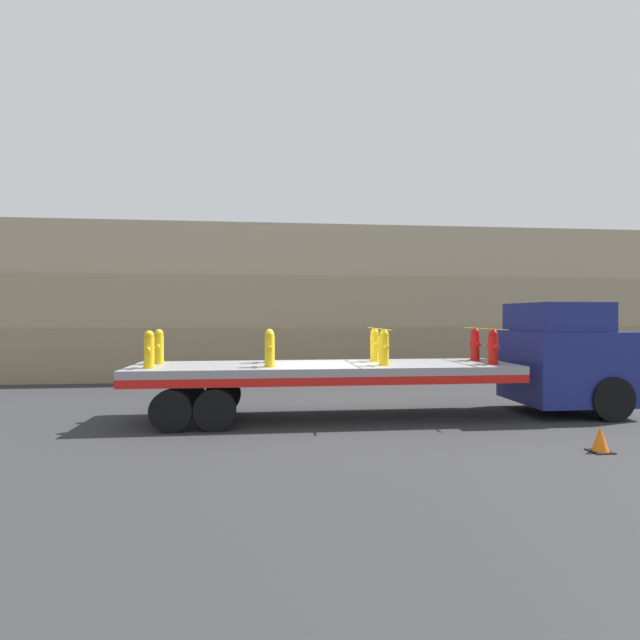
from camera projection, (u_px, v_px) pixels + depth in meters
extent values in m
plane|color=#2D2D30|center=(325.00, 418.00, 12.76)|extent=(120.00, 120.00, 0.00)
cube|color=gray|center=(300.00, 352.00, 21.62)|extent=(60.00, 3.00, 2.14)
cube|color=tan|center=(300.00, 302.00, 21.75)|extent=(60.00, 3.00, 2.14)
cube|color=tan|center=(300.00, 254.00, 21.88)|extent=(60.00, 3.00, 2.14)
cube|color=navy|center=(565.00, 366.00, 13.46)|extent=(2.72, 2.46, 1.90)
cube|color=navy|center=(556.00, 317.00, 13.42)|extent=(1.90, 2.27, 0.76)
cube|color=black|center=(591.00, 352.00, 13.54)|extent=(1.09, 2.17, 1.07)
cylinder|color=black|center=(611.00, 399.00, 12.36)|extent=(1.11, 0.28, 1.11)
cylinder|color=black|center=(557.00, 386.00, 14.69)|extent=(1.11, 0.28, 1.11)
cube|color=gray|center=(325.00, 368.00, 12.75)|extent=(9.68, 2.47, 0.19)
cube|color=red|center=(331.00, 382.00, 11.56)|extent=(9.68, 0.08, 0.20)
cube|color=red|center=(320.00, 370.00, 13.94)|extent=(9.68, 0.08, 0.20)
cylinder|color=black|center=(215.00, 410.00, 11.33)|extent=(0.96, 0.30, 0.96)
cylinder|color=black|center=(223.00, 394.00, 13.59)|extent=(0.96, 0.30, 0.96)
cylinder|color=black|center=(171.00, 411.00, 11.22)|extent=(0.96, 0.30, 0.96)
cylinder|color=black|center=(187.00, 395.00, 13.49)|extent=(0.96, 0.30, 0.96)
cylinder|color=gold|center=(149.00, 367.00, 11.74)|extent=(0.30, 0.30, 0.03)
cylinder|color=gold|center=(149.00, 353.00, 11.74)|extent=(0.24, 0.24, 0.73)
sphere|color=gold|center=(149.00, 335.00, 11.73)|extent=(0.22, 0.22, 0.22)
cylinder|color=gold|center=(147.00, 350.00, 11.54)|extent=(0.11, 0.15, 0.11)
cylinder|color=gold|center=(151.00, 348.00, 11.93)|extent=(0.11, 0.15, 0.11)
cylinder|color=gold|center=(159.00, 363.00, 12.82)|extent=(0.30, 0.30, 0.03)
cylinder|color=gold|center=(159.00, 350.00, 12.82)|extent=(0.24, 0.24, 0.73)
sphere|color=gold|center=(159.00, 334.00, 12.81)|extent=(0.22, 0.22, 0.22)
cylinder|color=gold|center=(157.00, 347.00, 12.62)|extent=(0.11, 0.15, 0.11)
cylinder|color=gold|center=(161.00, 346.00, 13.01)|extent=(0.11, 0.15, 0.11)
cylinder|color=gold|center=(270.00, 366.00, 12.05)|extent=(0.30, 0.30, 0.03)
cylinder|color=gold|center=(270.00, 352.00, 12.05)|extent=(0.24, 0.24, 0.73)
sphere|color=gold|center=(270.00, 335.00, 12.04)|extent=(0.22, 0.22, 0.22)
cylinder|color=gold|center=(270.00, 349.00, 11.85)|extent=(0.11, 0.15, 0.11)
cylinder|color=gold|center=(270.00, 348.00, 12.24)|extent=(0.11, 0.15, 0.11)
cylinder|color=gold|center=(269.00, 362.00, 13.13)|extent=(0.30, 0.30, 0.03)
cylinder|color=gold|center=(269.00, 349.00, 13.13)|extent=(0.24, 0.24, 0.73)
sphere|color=gold|center=(269.00, 333.00, 13.12)|extent=(0.22, 0.22, 0.22)
cylinder|color=gold|center=(269.00, 346.00, 12.94)|extent=(0.11, 0.15, 0.11)
cylinder|color=gold|center=(269.00, 345.00, 13.32)|extent=(0.11, 0.15, 0.11)
cylinder|color=gold|center=(384.00, 365.00, 12.36)|extent=(0.30, 0.30, 0.03)
cylinder|color=gold|center=(384.00, 351.00, 12.36)|extent=(0.24, 0.24, 0.73)
sphere|color=gold|center=(384.00, 334.00, 12.35)|extent=(0.22, 0.22, 0.22)
cylinder|color=gold|center=(386.00, 348.00, 12.16)|extent=(0.11, 0.15, 0.11)
cylinder|color=gold|center=(382.00, 347.00, 12.55)|extent=(0.11, 0.15, 0.11)
cylinder|color=gold|center=(375.00, 361.00, 13.44)|extent=(0.30, 0.30, 0.03)
cylinder|color=gold|center=(375.00, 348.00, 13.44)|extent=(0.24, 0.24, 0.73)
sphere|color=gold|center=(375.00, 333.00, 13.43)|extent=(0.22, 0.22, 0.22)
cylinder|color=gold|center=(376.00, 345.00, 13.25)|extent=(0.11, 0.15, 0.11)
cylinder|color=gold|center=(373.00, 344.00, 13.63)|extent=(0.11, 0.15, 0.11)
cylinder|color=red|center=(493.00, 364.00, 12.67)|extent=(0.30, 0.30, 0.03)
cylinder|color=red|center=(493.00, 350.00, 12.67)|extent=(0.24, 0.24, 0.73)
sphere|color=red|center=(493.00, 334.00, 12.66)|extent=(0.22, 0.22, 0.22)
cylinder|color=red|center=(497.00, 347.00, 12.47)|extent=(0.11, 0.15, 0.11)
cylinder|color=red|center=(490.00, 346.00, 12.86)|extent=(0.11, 0.15, 0.11)
cylinder|color=red|center=(475.00, 360.00, 13.75)|extent=(0.30, 0.30, 0.03)
cylinder|color=red|center=(475.00, 347.00, 13.75)|extent=(0.24, 0.24, 0.73)
sphere|color=red|center=(475.00, 332.00, 13.75)|extent=(0.22, 0.22, 0.22)
cylinder|color=red|center=(478.00, 345.00, 13.56)|extent=(0.11, 0.15, 0.11)
cylinder|color=red|center=(472.00, 344.00, 13.94)|extent=(0.11, 0.15, 0.11)
cube|color=yellow|center=(379.00, 329.00, 12.89)|extent=(0.05, 2.67, 0.01)
cube|color=yellow|center=(484.00, 329.00, 13.20)|extent=(0.05, 2.67, 0.01)
cube|color=black|center=(600.00, 451.00, 9.58)|extent=(0.39, 0.39, 0.03)
cone|color=orange|center=(600.00, 438.00, 9.58)|extent=(0.30, 0.30, 0.48)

